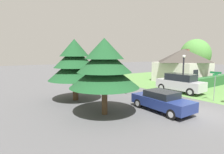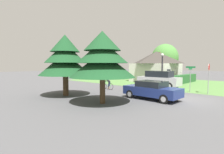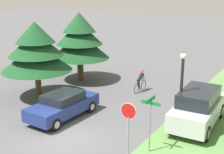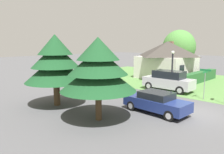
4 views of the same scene
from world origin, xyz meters
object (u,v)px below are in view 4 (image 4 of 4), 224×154
(cottage_house, at_px, (167,59))
(sedan_left_lane, at_px, (156,102))
(street_name_sign, at_px, (205,78))
(cyclist, at_px, (106,86))
(parked_suv_right, at_px, (168,81))
(deciduous_tree_right, at_px, (179,47))
(street_lamp, at_px, (172,67))
(conifer_tall_far, at_px, (56,62))
(conifer_tall_near, at_px, (98,68))

(cottage_house, distance_m, sedan_left_lane, 15.87)
(street_name_sign, bearing_deg, cyclist, 119.34)
(cyclist, height_order, street_name_sign, street_name_sign)
(cottage_house, xyz_separation_m, cyclist, (-12.38, -0.93, -1.80))
(sedan_left_lane, distance_m, parked_suv_right, 7.30)
(parked_suv_right, bearing_deg, street_name_sign, 163.86)
(parked_suv_right, distance_m, deciduous_tree_right, 14.09)
(street_name_sign, bearing_deg, cottage_house, 44.83)
(sedan_left_lane, height_order, cyclist, cyclist)
(cottage_house, xyz_separation_m, street_name_sign, (-8.28, -8.23, -0.75))
(street_lamp, distance_m, conifer_tall_far, 10.49)
(cyclist, xyz_separation_m, street_lamp, (4.36, -4.19, 1.68))
(conifer_tall_near, bearing_deg, parked_suv_right, 6.32)
(street_lamp, bearing_deg, cottage_house, 32.55)
(sedan_left_lane, height_order, conifer_tall_near, conifer_tall_near)
(cottage_house, distance_m, conifer_tall_near, 18.44)
(street_name_sign, relative_size, conifer_tall_near, 0.51)
(parked_suv_right, bearing_deg, cyclist, 54.10)
(street_name_sign, height_order, conifer_tall_near, conifer_tall_near)
(cottage_house, bearing_deg, cyclist, -176.03)
(sedan_left_lane, height_order, street_name_sign, street_name_sign)
(cottage_house, distance_m, parked_suv_right, 8.64)
(street_lamp, bearing_deg, deciduous_tree_right, 24.98)
(conifer_tall_near, distance_m, conifer_tall_far, 4.59)
(conifer_tall_near, xyz_separation_m, conifer_tall_far, (-0.01, 4.59, 0.09))
(conifer_tall_far, height_order, deciduous_tree_right, deciduous_tree_right)
(street_lamp, distance_m, deciduous_tree_right, 14.82)
(cyclist, relative_size, street_lamp, 0.43)
(cottage_house, relative_size, conifer_tall_near, 1.47)
(parked_suv_right, xyz_separation_m, street_name_sign, (-0.98, -3.86, 0.78))
(sedan_left_lane, distance_m, street_name_sign, 5.87)
(cyclist, height_order, conifer_tall_near, conifer_tall_near)
(sedan_left_lane, relative_size, conifer_tall_near, 0.89)
(cyclist, relative_size, parked_suv_right, 0.35)
(sedan_left_lane, relative_size, cyclist, 2.57)
(street_name_sign, bearing_deg, parked_suv_right, 75.68)
(conifer_tall_far, bearing_deg, cottage_house, 3.00)
(conifer_tall_near, relative_size, deciduous_tree_right, 0.75)
(sedan_left_lane, xyz_separation_m, cyclist, (1.60, 6.36, -0.01))
(cyclist, xyz_separation_m, street_name_sign, (4.10, -7.30, 1.05))
(parked_suv_right, xyz_separation_m, conifer_tall_near, (-10.29, -1.14, 2.19))
(street_lamp, bearing_deg, cyclist, 136.16)
(deciduous_tree_right, bearing_deg, street_lamp, -155.02)
(sedan_left_lane, height_order, street_lamp, street_lamp)
(street_name_sign, height_order, conifer_tall_far, conifer_tall_far)
(cyclist, xyz_separation_m, parked_suv_right, (5.09, -3.44, 0.27))
(conifer_tall_near, height_order, conifer_tall_far, conifer_tall_far)
(cottage_house, bearing_deg, conifer_tall_near, -162.93)
(sedan_left_lane, height_order, conifer_tall_far, conifer_tall_far)
(parked_suv_right, bearing_deg, cottage_house, -60.86)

